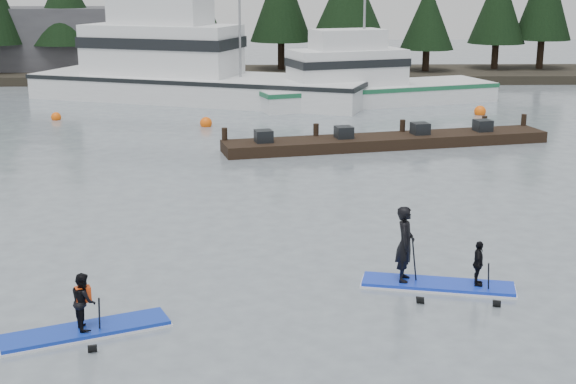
{
  "coord_description": "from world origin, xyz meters",
  "views": [
    {
      "loc": [
        -0.55,
        -16.31,
        7.07
      ],
      "look_at": [
        0.0,
        6.0,
        1.1
      ],
      "focal_mm": 50.0,
      "sensor_mm": 36.0,
      "label": 1
    }
  ],
  "objects_px": {
    "floating_dock": "(388,141)",
    "paddleboard_duo": "(428,261)",
    "fishing_boat_medium": "(367,93)",
    "paddleboard_solo": "(85,316)",
    "fishing_boat_large": "(190,85)"
  },
  "relations": [
    {
      "from": "floating_dock",
      "to": "paddleboard_duo",
      "type": "height_order",
      "value": "paddleboard_duo"
    },
    {
      "from": "fishing_boat_large",
      "to": "paddleboard_solo",
      "type": "bearing_deg",
      "value": -68.25
    },
    {
      "from": "fishing_boat_medium",
      "to": "paddleboard_solo",
      "type": "relative_size",
      "value": 4.3
    },
    {
      "from": "fishing_boat_medium",
      "to": "floating_dock",
      "type": "relative_size",
      "value": 1.03
    },
    {
      "from": "fishing_boat_large",
      "to": "floating_dock",
      "type": "xyz_separation_m",
      "value": [
        9.83,
        -14.2,
        -0.63
      ]
    },
    {
      "from": "floating_dock",
      "to": "paddleboard_solo",
      "type": "height_order",
      "value": "paddleboard_solo"
    },
    {
      "from": "fishing_boat_medium",
      "to": "fishing_boat_large",
      "type": "bearing_deg",
      "value": 151.2
    },
    {
      "from": "fishing_boat_medium",
      "to": "floating_dock",
      "type": "bearing_deg",
      "value": -111.53
    },
    {
      "from": "fishing_boat_medium",
      "to": "paddleboard_solo",
      "type": "distance_m",
      "value": 32.47
    },
    {
      "from": "paddleboard_duo",
      "to": "fishing_boat_large",
      "type": "bearing_deg",
      "value": 118.01
    },
    {
      "from": "floating_dock",
      "to": "paddleboard_duo",
      "type": "xyz_separation_m",
      "value": [
        -1.41,
        -16.28,
        0.4
      ]
    },
    {
      "from": "fishing_boat_large",
      "to": "floating_dock",
      "type": "bearing_deg",
      "value": -35.11
    },
    {
      "from": "fishing_boat_medium",
      "to": "paddleboard_duo",
      "type": "relative_size",
      "value": 4.08
    },
    {
      "from": "paddleboard_duo",
      "to": "fishing_boat_medium",
      "type": "bearing_deg",
      "value": 98.56
    },
    {
      "from": "fishing_boat_medium",
      "to": "paddleboard_duo",
      "type": "bearing_deg",
      "value": -112.78
    }
  ]
}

